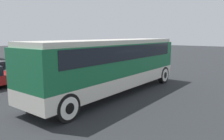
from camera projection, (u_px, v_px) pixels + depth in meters
The scene contains 3 objects.
ground_plane at pixel (112, 94), 12.26m from camera, with size 120.00×120.00×0.00m, color #26282B.
tour_bus at pixel (113, 61), 12.05m from camera, with size 10.59×2.50×3.01m.
parked_car_mid at pixel (51, 65), 18.84m from camera, with size 4.33×1.87×1.38m.
Camera 1 is at (-9.46, -7.22, 3.26)m, focal length 35.00 mm.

